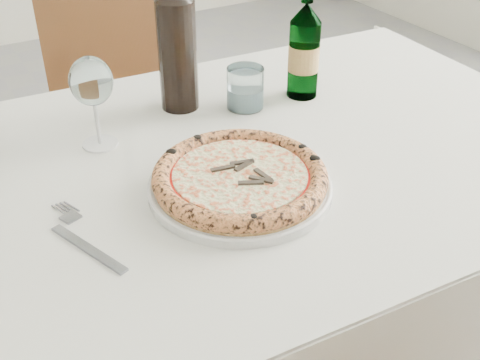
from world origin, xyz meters
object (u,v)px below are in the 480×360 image
Objects in this scene: plate at (240,186)px; wine_glass at (91,84)px; tumbler at (245,91)px; beer_bottle at (304,51)px; wine_bottle at (177,44)px; dining_table at (213,204)px; pizza at (240,177)px; chair_far at (130,101)px.

plate is 1.76× the size of wine_glass.
beer_bottle is at bearing -4.99° from tumbler.
tumbler is at bearing 57.98° from plate.
beer_bottle is at bearing -17.89° from wine_bottle.
plate is at bearing -90.00° from dining_table.
pizza reaches higher than plate.
plate is 0.02m from pizza.
beer_bottle is at bearing 40.01° from plate.
pizza is at bearing -98.24° from wine_bottle.
pizza is 1.67× the size of wine_glass.
wine_glass reaches higher than pizza.
beer_bottle is at bearing 26.45° from dining_table.
pizza is at bearing -139.99° from beer_bottle.
dining_table is 5.93× the size of beer_bottle.
wine_bottle reaches higher than tumbler.
plate is at bearing -97.68° from chair_far.
chair_far reaches higher than tumbler.
plate is (0.00, -0.10, 0.10)m from dining_table.
chair_far is 2.99× the size of wine_bottle.
chair_far reaches higher than pizza.
wine_bottle is (-0.25, 0.08, 0.03)m from beer_bottle.
wine_bottle is at bearing -97.33° from chair_far.
tumbler is (0.05, -0.59, 0.26)m from chair_far.
plate is (-0.11, -0.84, 0.23)m from chair_far.
pizza is at bearing -90.00° from dining_table.
wine_bottle reaches higher than wine_glass.
dining_table is at bearing -135.67° from tumbler.
wine_bottle is (0.05, 0.32, 0.11)m from pizza.
beer_bottle reaches higher than plate.
plate is 0.39m from beer_bottle.
wine_glass is 0.69× the size of beer_bottle.
tumbler is 0.34× the size of beer_bottle.
wine_bottle reaches higher than beer_bottle.
wine_bottle reaches higher than plate.
wine_glass is at bearing -179.82° from tumbler.
dining_table is at bearing 90.00° from plate.
wine_glass is 0.44m from beer_bottle.
plate is at bearing 60.00° from pizza.
pizza is 0.39m from beer_bottle.
chair_far is 3.77× the size of beer_bottle.
dining_table is 0.76m from chair_far.
chair_far is at bearing 82.32° from pizza.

